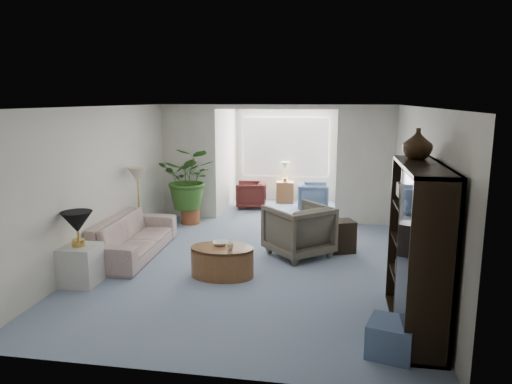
% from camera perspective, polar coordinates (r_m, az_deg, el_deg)
% --- Properties ---
extents(floor, '(6.00, 6.00, 0.00)m').
position_cam_1_polar(floor, '(7.58, -0.76, -9.06)').
color(floor, '#7F92A8').
rests_on(floor, ground).
extents(sunroom_floor, '(2.60, 2.60, 0.00)m').
position_cam_1_polar(sunroom_floor, '(11.47, 2.91, -2.06)').
color(sunroom_floor, '#7F92A8').
rests_on(sunroom_floor, ground).
extents(back_pier_left, '(1.20, 0.12, 2.50)m').
position_cam_1_polar(back_pier_left, '(10.58, -8.03, 3.60)').
color(back_pier_left, silver).
rests_on(back_pier_left, ground).
extents(back_pier_right, '(1.20, 0.12, 2.50)m').
position_cam_1_polar(back_pier_right, '(10.11, 13.01, 3.08)').
color(back_pier_right, silver).
rests_on(back_pier_right, ground).
extents(back_header, '(2.60, 0.12, 0.10)m').
position_cam_1_polar(back_header, '(10.08, 2.30, 10.18)').
color(back_header, silver).
rests_on(back_header, back_pier_left).
extents(window_pane, '(2.20, 0.02, 1.50)m').
position_cam_1_polar(window_pane, '(12.30, 3.56, 5.44)').
color(window_pane, white).
extents(window_blinds, '(2.20, 0.02, 1.50)m').
position_cam_1_polar(window_blinds, '(12.27, 3.55, 5.43)').
color(window_blinds, white).
extents(framed_picture, '(0.04, 0.50, 0.40)m').
position_cam_1_polar(framed_picture, '(7.06, 19.13, 3.06)').
color(framed_picture, '#C0AE99').
extents(sofa, '(0.95, 2.25, 0.65)m').
position_cam_1_polar(sofa, '(8.35, -14.59, -5.17)').
color(sofa, '#BEB4A1').
rests_on(sofa, ground).
extents(end_table, '(0.53, 0.53, 0.57)m').
position_cam_1_polar(end_table, '(7.31, -20.35, -8.21)').
color(end_table, silver).
rests_on(end_table, ground).
extents(table_lamp, '(0.44, 0.44, 0.30)m').
position_cam_1_polar(table_lamp, '(7.13, -20.69, -3.40)').
color(table_lamp, black).
rests_on(table_lamp, end_table).
extents(floor_lamp, '(0.36, 0.36, 0.28)m').
position_cam_1_polar(floor_lamp, '(8.94, -14.06, 2.01)').
color(floor_lamp, beige).
rests_on(floor_lamp, ground).
extents(coffee_table, '(1.10, 1.10, 0.45)m').
position_cam_1_polar(coffee_table, '(7.18, -4.07, -8.34)').
color(coffee_table, brown).
rests_on(coffee_table, ground).
extents(coffee_bowl, '(0.26, 0.26, 0.06)m').
position_cam_1_polar(coffee_bowl, '(7.21, -4.30, -6.16)').
color(coffee_bowl, white).
rests_on(coffee_bowl, coffee_table).
extents(coffee_cup, '(0.11, 0.11, 0.09)m').
position_cam_1_polar(coffee_cup, '(6.97, -3.09, -6.60)').
color(coffee_cup, beige).
rests_on(coffee_cup, coffee_table).
extents(wingback_chair, '(1.34, 1.34, 0.87)m').
position_cam_1_polar(wingback_chair, '(8.07, 5.12, -4.58)').
color(wingback_chair, '#5D5749').
rests_on(wingback_chair, ground).
extents(side_table_dark, '(0.57, 0.51, 0.55)m').
position_cam_1_polar(side_table_dark, '(8.38, 10.07, -5.25)').
color(side_table_dark, black).
rests_on(side_table_dark, ground).
extents(entertainment_cabinet, '(0.46, 1.72, 1.91)m').
position_cam_1_polar(entertainment_cabinet, '(5.67, 18.89, -6.51)').
color(entertainment_cabinet, black).
rests_on(entertainment_cabinet, ground).
extents(cabinet_urn, '(0.35, 0.35, 0.36)m').
position_cam_1_polar(cabinet_urn, '(5.94, 18.82, 5.51)').
color(cabinet_urn, '#301F10').
rests_on(cabinet_urn, entertainment_cabinet).
extents(ottoman, '(0.56, 0.56, 0.36)m').
position_cam_1_polar(ottoman, '(5.33, 15.89, -16.51)').
color(ottoman, slate).
rests_on(ottoman, ground).
extents(plant_pot, '(0.40, 0.40, 0.32)m').
position_cam_1_polar(plant_pot, '(10.23, -7.87, -2.86)').
color(plant_pot, brown).
rests_on(plant_pot, ground).
extents(house_plant, '(1.18, 1.02, 1.31)m').
position_cam_1_polar(house_plant, '(10.07, -7.99, 1.64)').
color(house_plant, '#336121').
rests_on(house_plant, plant_pot).
extents(sunroom_chair_blue, '(0.78, 0.76, 0.65)m').
position_cam_1_polar(sunroom_chair_blue, '(11.38, 6.85, -0.56)').
color(sunroom_chair_blue, slate).
rests_on(sunroom_chair_blue, ground).
extents(sunroom_chair_maroon, '(0.77, 0.75, 0.64)m').
position_cam_1_polar(sunroom_chair_maroon, '(11.54, -0.60, -0.34)').
color(sunroom_chair_maroon, '#511F1B').
rests_on(sunroom_chair_maroon, ground).
extents(sunroom_table, '(0.47, 0.38, 0.53)m').
position_cam_1_polar(sunroom_table, '(12.18, 3.50, -0.01)').
color(sunroom_table, brown).
rests_on(sunroom_table, ground).
extents(shelf_clutter, '(0.30, 1.17, 1.06)m').
position_cam_1_polar(shelf_clutter, '(5.57, 18.55, -5.36)').
color(shelf_clutter, '#5E5B58').
rests_on(shelf_clutter, entertainment_cabinet).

